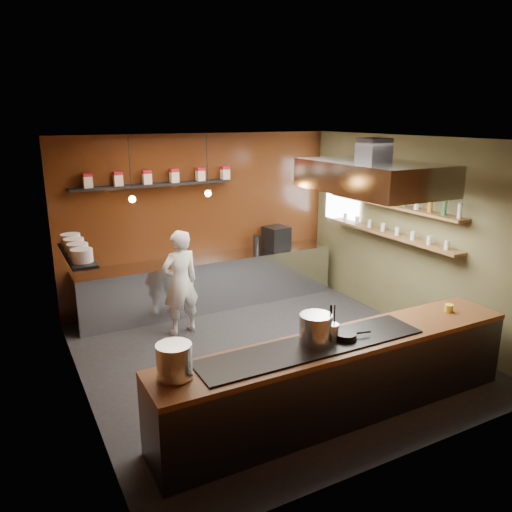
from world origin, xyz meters
TOP-DOWN VIEW (x-y plane):
  - floor at (0.00, 0.00)m, footprint 5.00×5.00m
  - back_wall at (0.00, 2.50)m, footprint 5.00×0.00m
  - left_wall at (-2.50, 0.00)m, footprint 0.00×5.00m
  - right_wall at (2.50, 0.00)m, footprint 0.00×5.00m
  - ceiling at (0.00, 0.00)m, footprint 5.00×5.00m
  - window_pane at (2.45, 1.70)m, footprint 0.00×1.00m
  - prep_counter at (0.00, 2.17)m, footprint 4.60×0.65m
  - pass_counter at (-0.00, -1.60)m, footprint 4.40×0.72m
  - tin_shelf at (-0.90, 2.36)m, footprint 2.60×0.26m
  - plate_shelf at (-2.34, 1.00)m, footprint 0.30×1.40m
  - bottle_shelf_upper at (2.34, 0.30)m, footprint 0.26×2.80m
  - bottle_shelf_lower at (2.34, 0.30)m, footprint 0.26×2.80m
  - extractor_hood at (1.30, -0.40)m, footprint 1.20×2.00m
  - pendant_left at (-1.40, 1.70)m, footprint 0.10×0.10m
  - pendant_right at (-0.20, 1.70)m, footprint 0.10×0.10m
  - storage_tins at (-0.75, 2.36)m, footprint 2.43×0.13m
  - plate_stacks at (-2.34, 1.00)m, footprint 0.26×1.16m
  - bottles at (2.34, 0.30)m, footprint 0.06×2.66m
  - wine_glasses at (2.34, 0.30)m, footprint 0.07×2.37m
  - stockpot_large at (-1.91, -1.54)m, footprint 0.43×0.43m
  - stockpot_small at (-0.35, -1.56)m, footprint 0.35×0.35m
  - utensil_crock at (-0.16, -1.59)m, footprint 0.19×0.19m
  - frying_pan at (0.01, -1.63)m, footprint 0.41×0.25m
  - butter_jar at (1.66, -1.57)m, footprint 0.13×0.13m
  - espresso_machine at (1.34, 2.19)m, footprint 0.46×0.45m
  - chef at (-0.84, 1.35)m, footprint 0.65×0.47m

SIDE VIEW (x-z plane):
  - floor at x=0.00m, z-range 0.00..0.00m
  - prep_counter at x=0.00m, z-range 0.00..0.90m
  - pass_counter at x=0.00m, z-range 0.00..0.94m
  - chef at x=-0.84m, z-range 0.00..1.64m
  - butter_jar at x=1.66m, z-range 0.92..1.02m
  - frying_pan at x=0.01m, z-range 0.94..1.00m
  - utensil_crock at x=-0.16m, z-range 0.94..1.13m
  - stockpot_large at x=-1.91m, z-range 0.94..1.26m
  - stockpot_small at x=-0.35m, z-range 0.94..1.27m
  - espresso_machine at x=1.34m, z-range 0.90..1.31m
  - bottle_shelf_lower at x=2.34m, z-range 1.43..1.47m
  - back_wall at x=0.00m, z-range -1.00..4.00m
  - left_wall at x=-2.50m, z-range -1.00..4.00m
  - right_wall at x=2.50m, z-range -1.00..4.00m
  - wine_glasses at x=2.34m, z-range 1.47..1.60m
  - plate_shelf at x=-2.34m, z-range 1.53..1.57m
  - plate_stacks at x=-2.34m, z-range 1.57..1.73m
  - window_pane at x=2.45m, z-range 1.40..2.40m
  - bottle_shelf_upper at x=2.34m, z-range 1.90..1.94m
  - bottles at x=2.34m, z-range 1.94..2.18m
  - pendant_left at x=-1.40m, z-range 1.68..2.63m
  - pendant_right at x=-0.20m, z-range 1.68..2.63m
  - tin_shelf at x=-0.90m, z-range 2.18..2.22m
  - storage_tins at x=-0.75m, z-range 2.22..2.44m
  - extractor_hood at x=1.30m, z-range 2.15..2.87m
  - ceiling at x=0.00m, z-range 3.00..3.00m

